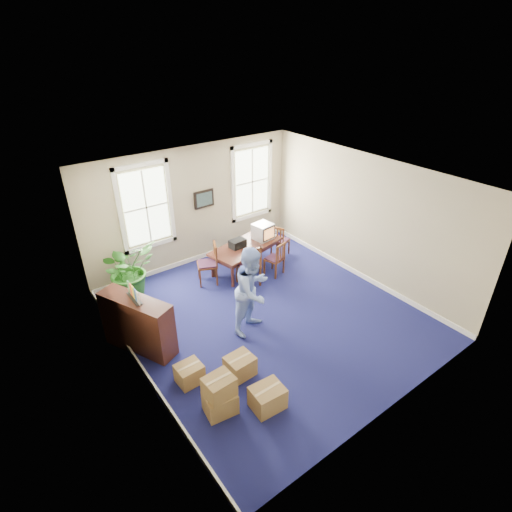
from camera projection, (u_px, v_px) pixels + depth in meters
floor at (268, 315)px, 9.08m from camera, size 6.50×6.50×0.00m
ceiling at (271, 180)px, 7.51m from camera, size 6.50×6.50×0.00m
wall_back at (194, 206)px, 10.57m from camera, size 6.50×0.00×6.50m
wall_front at (402, 338)px, 6.02m from camera, size 6.50×0.00×6.50m
wall_left at (130, 305)px, 6.74m from camera, size 0.00×6.50×6.50m
wall_right at (365, 219)px, 9.85m from camera, size 0.00×6.50×6.50m
baseboard_back at (198, 257)px, 11.31m from camera, size 6.00×0.04×0.12m
baseboard_left at (144, 371)px, 7.51m from camera, size 0.04×6.50×0.12m
baseboard_right at (356, 272)px, 10.59m from camera, size 0.04×6.50×0.12m
window_left at (146, 207)px, 9.74m from camera, size 1.40×0.12×2.20m
window_right at (252, 182)px, 11.39m from camera, size 1.40×0.12×2.20m
wall_picture at (204, 199)px, 10.62m from camera, size 0.58×0.06×0.48m
conference_table at (246, 257)px, 10.75m from camera, size 2.19×1.36×0.69m
crt_tv at (263, 231)px, 10.82m from camera, size 0.55×0.58×0.44m
game_console at (272, 236)px, 11.03m from camera, size 0.24×0.26×0.05m
equipment_bag at (238, 243)px, 10.45m from camera, size 0.45×0.32×0.21m
chair_near_left at (248, 265)px, 9.95m from camera, size 0.56×0.56×1.12m
chair_near_right at (274, 258)px, 10.42m from camera, size 0.52×0.52×0.94m
chair_end_left at (207, 264)px, 10.04m from camera, size 0.64×0.64×1.08m
chair_end_right at (280, 240)px, 11.31m from camera, size 0.57×0.57×0.96m
man at (253, 290)px, 8.24m from camera, size 1.15×1.02×1.95m
credenza at (138, 322)px, 7.90m from camera, size 1.06×1.63×1.25m
brochure_rack at (133, 289)px, 7.53m from camera, size 0.33×0.70×0.31m
potted_plant at (129, 269)px, 9.49m from camera, size 1.54×1.43×1.41m
cardboard_boxes at (227, 385)px, 6.78m from camera, size 1.46×1.46×0.80m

